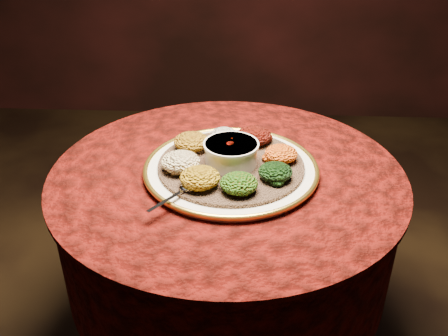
{
  "coord_description": "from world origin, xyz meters",
  "views": [
    {
      "loc": [
        0.05,
        -1.16,
        1.43
      ],
      "look_at": [
        -0.01,
        -0.03,
        0.76
      ],
      "focal_mm": 40.0,
      "sensor_mm": 36.0,
      "label": 1
    }
  ],
  "objects": [
    {
      "name": "portion_kitfo",
      "position": [
        0.07,
        0.11,
        0.79
      ],
      "size": [
        0.1,
        0.09,
        0.05
      ],
      "primitive_type": "ellipsoid",
      "color": "black",
      "rests_on": "injera"
    },
    {
      "name": "portion_gomen",
      "position": [
        0.13,
        -0.08,
        0.78
      ],
      "size": [
        0.09,
        0.08,
        0.04
      ],
      "primitive_type": "ellipsoid",
      "color": "black",
      "rests_on": "injera"
    },
    {
      "name": "portion_ayib",
      "position": [
        -0.02,
        0.12,
        0.78
      ],
      "size": [
        0.08,
        0.07,
        0.04
      ],
      "primitive_type": "ellipsoid",
      "color": "beige",
      "rests_on": "injera"
    },
    {
      "name": "injera",
      "position": [
        0.01,
        -0.01,
        0.76
      ],
      "size": [
        0.48,
        0.48,
        0.01
      ],
      "primitive_type": "cylinder",
      "rotation": [
        0.0,
        0.0,
        0.26
      ],
      "color": "brown",
      "rests_on": "platter"
    },
    {
      "name": "table",
      "position": [
        0.0,
        0.0,
        0.55
      ],
      "size": [
        0.96,
        0.96,
        0.73
      ],
      "color": "black",
      "rests_on": "ground"
    },
    {
      "name": "portion_kik",
      "position": [
        -0.06,
        -0.12,
        0.79
      ],
      "size": [
        0.1,
        0.1,
        0.05
      ],
      "primitive_type": "ellipsoid",
      "color": "#AE830F",
      "rests_on": "injera"
    },
    {
      "name": "stew_bowl",
      "position": [
        0.01,
        -0.01,
        0.8
      ],
      "size": [
        0.15,
        0.15,
        0.06
      ],
      "color": "silver",
      "rests_on": "injera"
    },
    {
      "name": "platter",
      "position": [
        0.01,
        -0.01,
        0.75
      ],
      "size": [
        0.48,
        0.48,
        0.02
      ],
      "rotation": [
        0.0,
        0.0,
        0.07
      ],
      "color": "white",
      "rests_on": "table"
    },
    {
      "name": "portion_shiro",
      "position": [
        -0.1,
        0.07,
        0.79
      ],
      "size": [
        0.1,
        0.09,
        0.05
      ],
      "primitive_type": "ellipsoid",
      "color": "#A07013",
      "rests_on": "injera"
    },
    {
      "name": "portion_mixveg",
      "position": [
        0.04,
        -0.14,
        0.78
      ],
      "size": [
        0.09,
        0.09,
        0.04
      ],
      "primitive_type": "ellipsoid",
      "color": "#8D3509",
      "rests_on": "injera"
    },
    {
      "name": "spoon",
      "position": [
        -0.1,
        -0.15,
        0.77
      ],
      "size": [
        0.11,
        0.13,
        0.01
      ],
      "rotation": [
        0.0,
        0.0,
        -2.22
      ],
      "color": "silver",
      "rests_on": "injera"
    },
    {
      "name": "portion_tikil",
      "position": [
        0.14,
        0.01,
        0.78
      ],
      "size": [
        0.09,
        0.08,
        0.04
      ],
      "primitive_type": "ellipsoid",
      "color": "#BD880F",
      "rests_on": "injera"
    },
    {
      "name": "portion_timatim",
      "position": [
        -0.12,
        -0.05,
        0.79
      ],
      "size": [
        0.1,
        0.1,
        0.05
      ],
      "primitive_type": "ellipsoid",
      "color": "maroon",
      "rests_on": "injera"
    }
  ]
}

